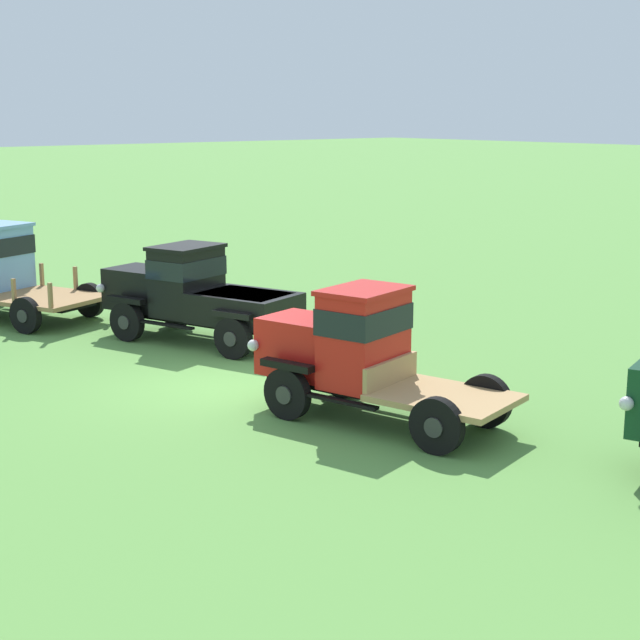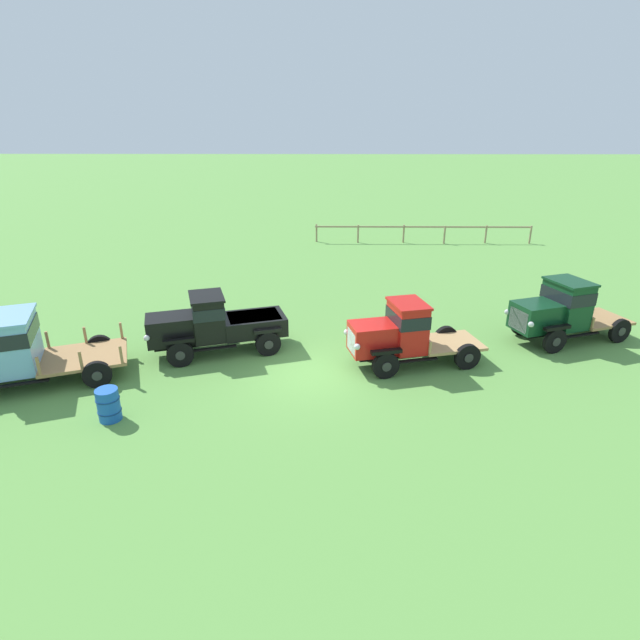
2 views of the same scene
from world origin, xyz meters
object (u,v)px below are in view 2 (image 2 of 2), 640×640
(vintage_truck_second_in_line, at_px, (215,324))
(vintage_truck_midrow_center, at_px, (402,334))
(vintage_truck_foreground_near, at_px, (7,351))
(vintage_truck_far_side, at_px, (560,310))
(oil_drum_beside_row, at_px, (109,405))

(vintage_truck_second_in_line, bearing_deg, vintage_truck_midrow_center, -8.46)
(vintage_truck_foreground_near, distance_m, vintage_truck_far_side, 18.55)
(vintage_truck_second_in_line, distance_m, vintage_truck_far_side, 12.47)
(vintage_truck_midrow_center, bearing_deg, oil_drum_beside_row, -157.68)
(vintage_truck_midrow_center, bearing_deg, vintage_truck_second_in_line, 171.54)
(vintage_truck_midrow_center, distance_m, vintage_truck_far_side, 6.40)
(vintage_truck_midrow_center, relative_size, oil_drum_beside_row, 5.16)
(oil_drum_beside_row, bearing_deg, vintage_truck_foreground_near, 153.12)
(vintage_truck_far_side, bearing_deg, vintage_truck_second_in_line, -174.89)
(vintage_truck_foreground_near, distance_m, vintage_truck_second_in_line, 6.29)
(oil_drum_beside_row, bearing_deg, vintage_truck_midrow_center, 22.32)
(vintage_truck_far_side, bearing_deg, vintage_truck_midrow_center, -161.28)
(vintage_truck_midrow_center, height_order, oil_drum_beside_row, vintage_truck_midrow_center)
(vintage_truck_second_in_line, height_order, vintage_truck_midrow_center, vintage_truck_midrow_center)
(vintage_truck_midrow_center, xyz_separation_m, vintage_truck_far_side, (6.07, 2.05, 0.08))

